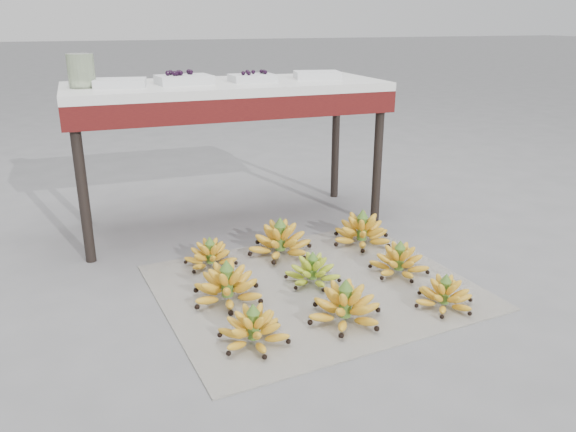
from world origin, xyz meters
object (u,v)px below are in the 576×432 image
object	(u,v)px
bunch_front_left	(254,329)
bunch_mid_center	(313,272)
vendor_table	(227,99)
bunch_mid_right	(399,262)
newspaper_mat	(314,287)
bunch_front_center	(345,307)
tray_right	(253,78)
tray_far_right	(317,75)
bunch_back_center	(280,241)
tray_far_left	(120,83)
bunch_mid_left	(227,287)
glass_jar	(81,71)
bunch_back_right	(362,232)
bunch_back_left	(210,256)
bunch_front_right	(444,295)
tray_left	(184,79)

from	to	relation	value
bunch_front_left	bunch_mid_center	size ratio (longest dim) A/B	1.07
vendor_table	bunch_mid_right	bearing A→B (deg)	-59.27
newspaper_mat	bunch_front_center	size ratio (longest dim) A/B	3.75
tray_right	tray_far_right	xyz separation A→B (m)	(0.37, 0.02, -0.00)
bunch_mid_center	tray_far_right	world-z (taller)	tray_far_right
bunch_back_center	tray_far_left	bearing A→B (deg)	158.19
bunch_mid_left	glass_jar	world-z (taller)	glass_jar
bunch_back_right	tray_far_left	bearing A→B (deg)	169.04
bunch_front_left	bunch_mid_center	distance (m)	0.52
newspaper_mat	bunch_back_right	distance (m)	0.54
bunch_mid_center	tray_far_right	distance (m)	1.17
vendor_table	bunch_back_center	bearing A→B (deg)	-77.94
bunch_mid_center	bunch_back_right	distance (m)	0.51
bunch_front_left	bunch_back_center	distance (m)	0.78
bunch_mid_center	bunch_back_left	distance (m)	0.48
newspaper_mat	bunch_front_left	bearing A→B (deg)	-137.90
bunch_mid_center	bunch_back_center	world-z (taller)	bunch_back_center
glass_jar	tray_far_right	bearing A→B (deg)	0.77
bunch_back_left	bunch_back_center	xyz separation A→B (m)	(0.34, 0.02, 0.01)
bunch_mid_left	bunch_back_left	bearing A→B (deg)	96.53
bunch_front_right	bunch_mid_center	distance (m)	0.55
bunch_front_right	tray_far_right	xyz separation A→B (m)	(-0.03, 1.22, 0.73)
tray_far_left	glass_jar	xyz separation A→B (m)	(-0.17, 0.02, 0.06)
bunch_front_center	bunch_mid_center	bearing A→B (deg)	99.70
newspaper_mat	bunch_back_right	size ratio (longest dim) A/B	3.48
bunch_front_center	tray_right	world-z (taller)	tray_right
bunch_mid_center	bunch_back_left	bearing A→B (deg)	118.21
bunch_front_left	bunch_back_left	bearing A→B (deg)	67.12
bunch_mid_left	glass_jar	bearing A→B (deg)	125.43
bunch_back_right	tray_left	world-z (taller)	tray_left
bunch_mid_center	bunch_mid_right	world-z (taller)	bunch_mid_right
newspaper_mat	vendor_table	distance (m)	1.11
bunch_mid_right	tray_far_right	xyz separation A→B (m)	(-0.03, 0.89, 0.72)
bunch_front_right	bunch_mid_left	size ratio (longest dim) A/B	0.94
newspaper_mat	tray_far_right	size ratio (longest dim) A/B	4.65
bunch_front_center	bunch_back_right	size ratio (longest dim) A/B	0.93
bunch_front_right	tray_right	xyz separation A→B (m)	(-0.40, 1.19, 0.73)
bunch_back_center	tray_right	size ratio (longest dim) A/B	1.63
newspaper_mat	bunch_back_center	xyz separation A→B (m)	(-0.02, 0.37, 0.07)
bunch_back_center	bunch_back_right	xyz separation A→B (m)	(0.42, -0.02, -0.00)
bunch_front_left	bunch_back_right	world-z (taller)	bunch_back_right
bunch_back_left	bunch_mid_right	bearing A→B (deg)	-44.36
bunch_mid_left	bunch_back_left	size ratio (longest dim) A/B	1.10
tray_far_left	tray_left	world-z (taller)	tray_left
bunch_front_right	bunch_mid_right	bearing A→B (deg)	66.38
bunch_back_center	tray_left	world-z (taller)	tray_left
newspaper_mat	tray_far_right	bearing A→B (deg)	66.89
tray_right	glass_jar	xyz separation A→B (m)	(-0.82, 0.01, 0.06)
tray_far_right	tray_right	bearing A→B (deg)	-176.15
bunch_mid_right	vendor_table	distance (m)	1.20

